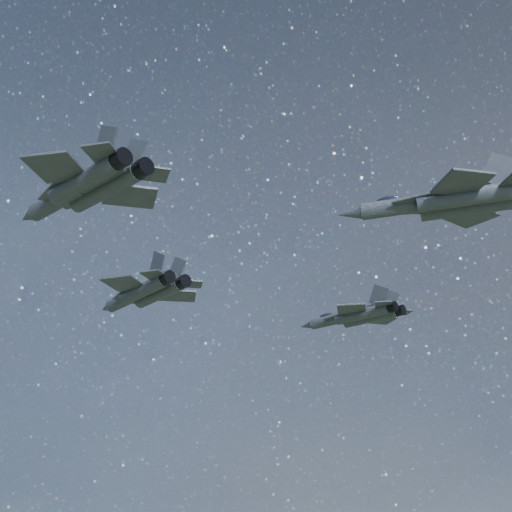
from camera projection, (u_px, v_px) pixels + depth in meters
The scene contains 4 objects.
jet_lead at pixel (145, 292), 86.72m from camera, with size 19.23×13.10×4.83m.
jet_left at pixel (358, 315), 89.82m from camera, with size 15.93×11.21×4.02m.
jet_right at pixel (86, 186), 61.51m from camera, with size 19.12×13.32×4.81m.
jet_slot at pixel (452, 201), 67.15m from camera, with size 19.07×12.86×4.81m.
Camera 1 is at (40.31, -60.36, 116.73)m, focal length 50.00 mm.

